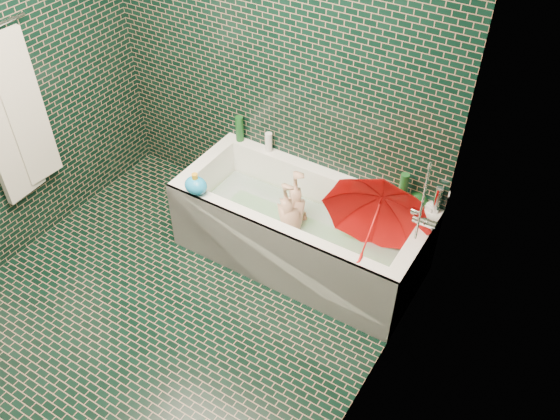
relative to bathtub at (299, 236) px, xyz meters
The scene contains 19 objects.
floor 1.12m from the bathtub, 114.07° to the right, with size 2.80×2.80×0.00m, color black.
wall_back 1.20m from the bathtub, 138.90° to the left, with size 2.80×2.80×0.00m, color black.
wall_right 1.68m from the bathtub, 49.85° to the right, with size 2.80×2.80×0.00m, color black.
bathtub is the anchor object (origin of this frame).
bath_mat 0.06m from the bathtub, 90.00° to the left, with size 1.35×0.47×0.01m, color green.
water 0.09m from the bathtub, 90.00° to the left, with size 1.48×0.53×0.00m, color silver.
towel 2.03m from the bathtub, 155.50° to the right, with size 0.08×0.44×1.12m.
faucet 0.99m from the bathtub, ahead, with size 0.18×0.19×0.55m.
child 0.11m from the bathtub, 142.48° to the right, with size 0.29×0.19×0.79m, color tan.
umbrella 0.66m from the bathtub, ahead, with size 0.66×0.66×0.58m, color red.
soap_bottle_a 0.89m from the bathtub, 23.61° to the left, with size 0.09×0.09×0.23m, color white.
soap_bottle_b 0.84m from the bathtub, 25.85° to the left, with size 0.08×0.08×0.18m, color #4B1F74.
soap_bottle_c 0.83m from the bathtub, 24.01° to the left, with size 0.15×0.15×0.19m, color #13441A.
bottle_right_tall 0.80m from the bathtub, 28.15° to the left, with size 0.06×0.06×0.24m, color #13441A.
bottle_right_pump 0.97m from the bathtub, 23.62° to the left, with size 0.05×0.05×0.19m, color silver.
bottle_left_tall 0.92m from the bathtub, 154.18° to the left, with size 0.06×0.06×0.20m, color #13441A.
bottle_left_short 0.72m from the bathtub, 143.48° to the left, with size 0.05×0.05×0.15m, color white.
rubber_duck 0.74m from the bathtub, 32.57° to the left, with size 0.13×0.10×0.10m.
bath_toy 0.80m from the bathtub, 152.99° to the right, with size 0.17×0.14×0.16m.
Camera 1 is at (1.91, -1.60, 3.07)m, focal length 38.00 mm.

